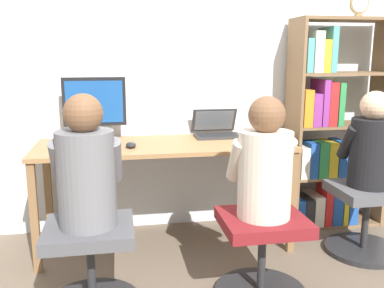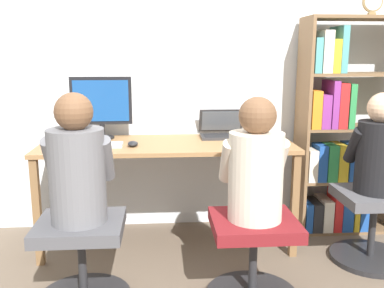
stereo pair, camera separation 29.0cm
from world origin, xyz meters
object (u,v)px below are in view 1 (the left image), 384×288
object	(u,v)px
desktop_monitor	(95,107)
person_near_shelf	(372,145)
office_chair_side	(366,216)
person_at_monitor	(86,169)
keyboard	(89,147)
bookshelf	(327,138)
desk_clock	(359,4)
office_chair_right	(262,252)
person_at_laptop	(265,165)
office_chair_left	(91,263)
laptop	(217,131)

from	to	relation	value
desktop_monitor	person_near_shelf	bearing A→B (deg)	-17.55
office_chair_side	person_near_shelf	bearing A→B (deg)	90.00
person_at_monitor	keyboard	bearing A→B (deg)	91.79
keyboard	bookshelf	distance (m)	1.88
keyboard	desk_clock	size ratio (longest dim) A/B	2.48
office_chair_right	person_at_laptop	size ratio (longest dim) A/B	0.78
office_chair_right	desk_clock	size ratio (longest dim) A/B	3.20
desktop_monitor	person_near_shelf	size ratio (longest dim) A/B	0.70
desktop_monitor	office_chair_left	distance (m)	1.23
laptop	person_at_monitor	world-z (taller)	person_at_monitor
office_chair_left	desk_clock	world-z (taller)	desk_clock
keyboard	office_chair_left	distance (m)	0.85
office_chair_left	person_at_monitor	distance (m)	0.54
desktop_monitor	office_chair_right	distance (m)	1.59
office_chair_side	person_near_shelf	size ratio (longest dim) A/B	0.81
person_near_shelf	person_at_laptop	bearing A→B (deg)	-155.65
person_at_laptop	office_chair_side	bearing A→B (deg)	24.11
office_chair_right	person_near_shelf	size ratio (longest dim) A/B	0.81
laptop	office_chair_side	bearing A→B (deg)	-32.46
desktop_monitor	keyboard	xyz separation A→B (m)	(-0.03, -0.30, -0.24)
office_chair_left	office_chair_right	size ratio (longest dim) A/B	1.00
keyboard	person_at_laptop	bearing A→B (deg)	-35.67
office_chair_left	person_at_laptop	world-z (taller)	person_at_laptop
office_chair_left	keyboard	bearing A→B (deg)	91.77
desktop_monitor	person_at_laptop	world-z (taller)	desktop_monitor
desktop_monitor	bookshelf	size ratio (longest dim) A/B	0.28
office_chair_left	office_chair_right	world-z (taller)	same
keyboard	desk_clock	xyz separation A→B (m)	(2.02, 0.16, 0.99)
desktop_monitor	office_chair_side	distance (m)	2.12
laptop	person_at_laptop	world-z (taller)	person_at_laptop
keyboard	person_at_laptop	distance (m)	1.23
office_chair_left	desk_clock	distance (m)	2.64
bookshelf	person_near_shelf	world-z (taller)	bookshelf
laptop	office_chair_left	bearing A→B (deg)	-133.72
office_chair_side	laptop	bearing A→B (deg)	147.54
laptop	desktop_monitor	bearing A→B (deg)	-179.58
office_chair_right	office_chair_side	world-z (taller)	same
bookshelf	office_chair_side	world-z (taller)	bookshelf
office_chair_left	person_near_shelf	size ratio (longest dim) A/B	0.81
desktop_monitor	office_chair_side	size ratio (longest dim) A/B	0.87
desktop_monitor	laptop	xyz separation A→B (m)	(0.93, 0.01, -0.21)
office_chair_left	office_chair_side	xyz separation A→B (m)	(1.90, 0.38, 0.00)
desktop_monitor	bookshelf	bearing A→B (deg)	-1.94
person_near_shelf	office_chair_left	bearing A→B (deg)	-168.64
keyboard	office_chair_side	xyz separation A→B (m)	(1.92, -0.30, -0.51)
office_chair_left	bookshelf	distance (m)	2.11
keyboard	person_near_shelf	world-z (taller)	person_near_shelf
keyboard	office_chair_right	size ratio (longest dim) A/B	0.78
person_at_monitor	person_near_shelf	size ratio (longest dim) A/B	1.07
person_at_monitor	office_chair_right	bearing A→B (deg)	-2.67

